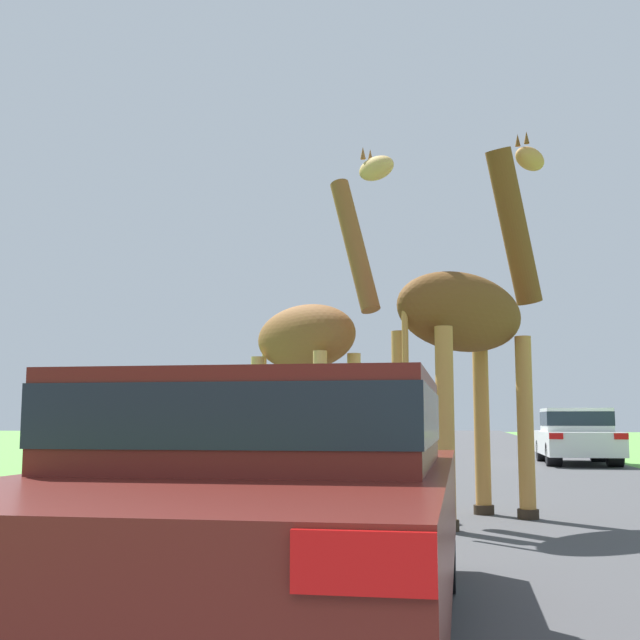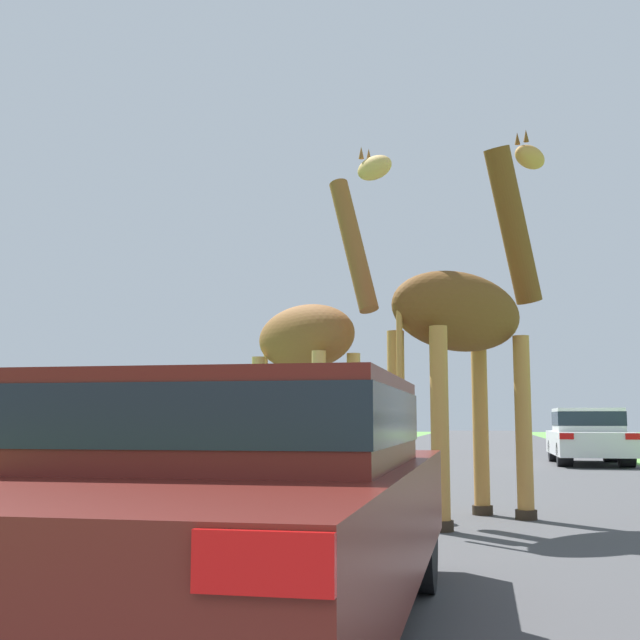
# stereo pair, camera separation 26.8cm
# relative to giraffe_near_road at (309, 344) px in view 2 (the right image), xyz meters

# --- Properties ---
(road) EXTENTS (8.10, 120.00, 0.00)m
(road) POSITION_rel_giraffe_near_road_xyz_m (1.99, 18.86, -2.13)
(road) COLOR #424244
(road) RESTS_ON ground
(giraffe_near_road) EXTENTS (2.31, 1.96, 4.56)m
(giraffe_near_road) POSITION_rel_giraffe_near_road_xyz_m (0.00, 0.00, 0.00)
(giraffe_near_road) COLOR tan
(giraffe_near_road) RESTS_ON ground
(giraffe_companion) EXTENTS (2.09, 2.52, 4.78)m
(giraffe_companion) POSITION_rel_giraffe_near_road_xyz_m (2.11, -1.24, 0.14)
(giraffe_companion) COLOR #B77F3D
(giraffe_companion) RESTS_ON ground
(car_lead_maroon) EXTENTS (1.81, 4.57, 1.33)m
(car_lead_maroon) POSITION_rel_giraffe_near_road_xyz_m (1.02, -6.40, -1.40)
(car_lead_maroon) COLOR #561914
(car_lead_maroon) RESTS_ON ground
(car_queue_right) EXTENTS (1.77, 4.10, 1.42)m
(car_queue_right) POSITION_rel_giraffe_near_road_xyz_m (4.89, 11.12, -1.38)
(car_queue_right) COLOR silver
(car_queue_right) RESTS_ON ground
(car_queue_left) EXTENTS (1.87, 4.20, 1.32)m
(car_queue_left) POSITION_rel_giraffe_near_road_xyz_m (-1.08, 16.44, -1.41)
(car_queue_left) COLOR silver
(car_queue_left) RESTS_ON ground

